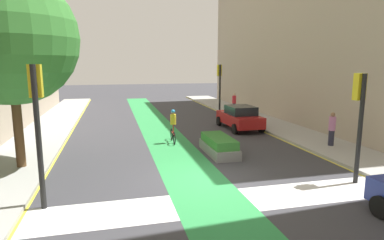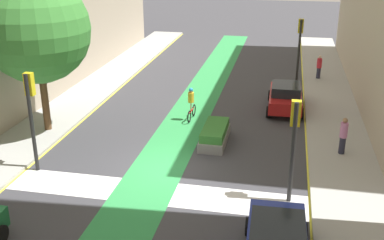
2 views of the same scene
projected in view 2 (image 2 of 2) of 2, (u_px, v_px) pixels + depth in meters
name	position (u px, v px, depth m)	size (l,w,h in m)	color
ground_plane	(167.00, 170.00, 20.37)	(120.00, 120.00, 0.00)	#38383D
bike_lane_paint	(157.00, 169.00, 20.46)	(2.40, 60.00, 0.01)	#2D8C47
crosswalk_band	(155.00, 193.00, 18.55)	(12.00, 1.80, 0.01)	silver
sidewalk_left	(9.00, 153.00, 21.74)	(3.00, 60.00, 0.15)	#9E9E99
curb_stripe_left	(39.00, 158.00, 21.49)	(0.16, 60.00, 0.01)	yellow
sidewalk_right	(348.00, 185.00, 18.95)	(3.00, 60.00, 0.15)	#9E9E99
curb_stripe_right	(309.00, 183.00, 19.26)	(0.16, 60.00, 0.01)	yellow
traffic_signal_near_right	(294.00, 132.00, 17.08)	(0.35, 0.52, 3.96)	black
traffic_signal_near_left	(31.00, 103.00, 19.38)	(0.35, 0.52, 4.28)	black
traffic_signal_far_right	(300.00, 38.00, 32.05)	(0.35, 0.52, 4.25)	black
car_red_right_far	(285.00, 97.00, 27.17)	(2.07, 4.22, 1.57)	#A51919
cyclist_in_lane	(191.00, 103.00, 25.59)	(0.32, 1.73, 1.86)	black
pedestrian_sidewalk_right_a	(319.00, 67.00, 32.75)	(0.34, 0.34, 1.62)	#262638
pedestrian_sidewalk_right_b	(343.00, 135.00, 21.27)	(0.34, 0.34, 1.72)	#262638
street_tree_near	(37.00, 30.00, 22.48)	(5.15, 5.15, 7.68)	brown
median_planter	(215.00, 135.00, 22.97)	(1.18, 2.97, 0.85)	slate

